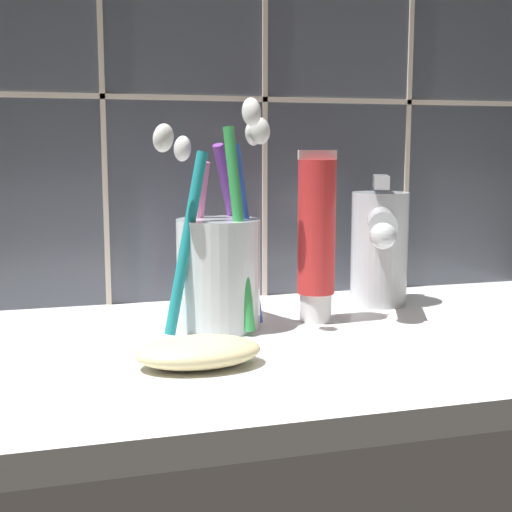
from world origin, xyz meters
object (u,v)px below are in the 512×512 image
at_px(sink_faucet, 380,243).
at_px(toothbrush_cup, 219,263).
at_px(soap_bar, 199,352).
at_px(toothpaste_tube, 316,238).

bearing_deg(sink_faucet, toothbrush_cup, -52.16).
bearing_deg(soap_bar, sink_faucet, 35.07).
distance_m(toothbrush_cup, toothpaste_tube, 0.09).
bearing_deg(toothpaste_tube, sink_faucet, 27.93).
distance_m(toothpaste_tube, soap_bar, 0.17).
xyz_separation_m(toothpaste_tube, soap_bar, (-0.12, -0.10, -0.06)).
bearing_deg(toothbrush_cup, soap_bar, -110.57).
height_order(toothbrush_cup, soap_bar, toothbrush_cup).
relative_size(toothpaste_tube, sink_faucet, 1.19).
relative_size(sink_faucet, soap_bar, 1.41).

